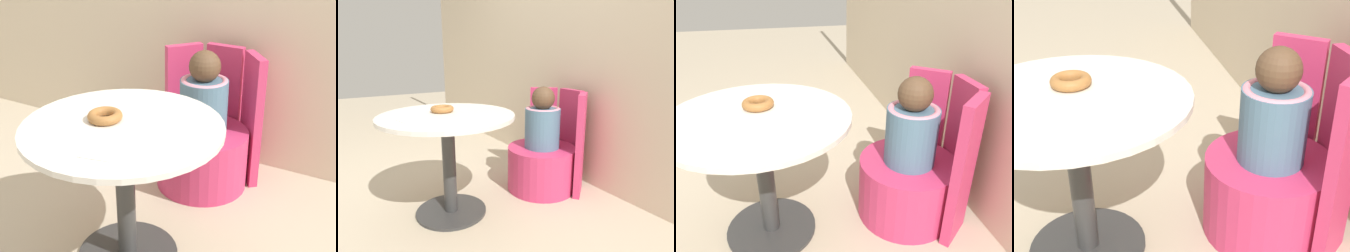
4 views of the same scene
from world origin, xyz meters
The scene contains 7 objects.
ground_plane centered at (0.00, 0.00, 0.00)m, with size 12.00×12.00×0.00m, color #B7A88E.
round_table centered at (0.07, -0.04, 0.51)m, with size 0.85×0.85×0.68m.
tub_chair centered at (0.10, 0.71, 0.17)m, with size 0.52×0.52×0.34m.
booth_backrest centered at (0.10, 0.93, 0.39)m, with size 0.62×0.23×0.77m.
child_figure centered at (0.10, 0.71, 0.55)m, with size 0.27×0.27×0.47m.
donut centered at (-0.02, -0.03, 0.70)m, with size 0.15×0.15×0.04m.
paper_napkin centered at (0.14, -0.27, 0.68)m, with size 0.15×0.15×0.01m.
Camera 1 is at (1.09, -1.47, 1.50)m, focal length 50.00 mm.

